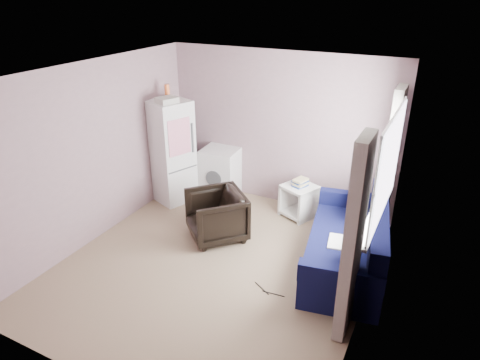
{
  "coord_description": "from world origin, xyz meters",
  "views": [
    {
      "loc": [
        2.38,
        -4.03,
        3.39
      ],
      "look_at": [
        0.05,
        0.6,
        1.0
      ],
      "focal_mm": 32.0,
      "sensor_mm": 36.0,
      "label": 1
    }
  ],
  "objects_px": {
    "side_table": "(299,198)",
    "sofa": "(350,247)",
    "armchair": "(216,213)",
    "fridge": "(172,151)",
    "washing_machine": "(221,171)"
  },
  "relations": [
    {
      "from": "armchair",
      "to": "sofa",
      "type": "bearing_deg",
      "value": 46.52
    },
    {
      "from": "fridge",
      "to": "washing_machine",
      "type": "bearing_deg",
      "value": 58.34
    },
    {
      "from": "fridge",
      "to": "side_table",
      "type": "height_order",
      "value": "fridge"
    },
    {
      "from": "side_table",
      "to": "sofa",
      "type": "bearing_deg",
      "value": -44.63
    },
    {
      "from": "armchair",
      "to": "sofa",
      "type": "height_order",
      "value": "sofa"
    },
    {
      "from": "washing_machine",
      "to": "sofa",
      "type": "relative_size",
      "value": 0.4
    },
    {
      "from": "armchair",
      "to": "side_table",
      "type": "xyz_separation_m",
      "value": [
        0.85,
        1.15,
        -0.09
      ]
    },
    {
      "from": "fridge",
      "to": "side_table",
      "type": "xyz_separation_m",
      "value": [
        2.12,
        0.39,
        -0.57
      ]
    },
    {
      "from": "side_table",
      "to": "fridge",
      "type": "bearing_deg",
      "value": -169.44
    },
    {
      "from": "washing_machine",
      "to": "side_table",
      "type": "distance_m",
      "value": 1.48
    },
    {
      "from": "fridge",
      "to": "sofa",
      "type": "relative_size",
      "value": 0.91
    },
    {
      "from": "fridge",
      "to": "sofa",
      "type": "xyz_separation_m",
      "value": [
        3.17,
        -0.65,
        -0.54
      ]
    },
    {
      "from": "armchair",
      "to": "side_table",
      "type": "distance_m",
      "value": 1.43
    },
    {
      "from": "fridge",
      "to": "sofa",
      "type": "height_order",
      "value": "fridge"
    },
    {
      "from": "side_table",
      "to": "sofa",
      "type": "xyz_separation_m",
      "value": [
        1.05,
        -1.04,
        0.03
      ]
    }
  ]
}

